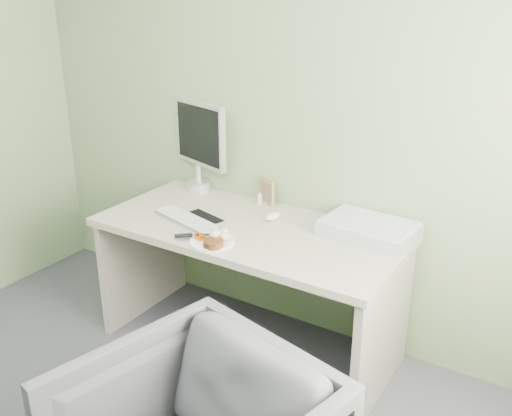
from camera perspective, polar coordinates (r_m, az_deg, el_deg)
The scene contains 14 objects.
wall_back at distance 3.08m, azimuth 3.09°, elevation 11.19°, with size 3.50×3.50×0.00m, color gray.
desk at distance 3.03m, azimuth -0.69°, elevation -5.03°, with size 1.60×0.75×0.73m.
plate at distance 2.78m, azimuth -4.42°, elevation -3.39°, with size 0.22×0.22×0.01m, color white.
steak at distance 2.71m, azimuth -4.28°, elevation -3.56°, with size 0.10×0.10×0.03m, color black.
potato_pile at distance 2.77m, azimuth -3.39°, elevation -2.67°, with size 0.10×0.07×0.05m, color tan.
carrot_heap at distance 2.79m, azimuth -5.71°, elevation -2.79°, with size 0.05×0.05×0.04m, color #DC5A04.
steak_knife at distance 2.81m, azimuth -6.52°, elevation -2.74°, with size 0.19×0.16×0.02m.
mousepad at distance 3.05m, azimuth -5.99°, elevation -1.15°, with size 0.23×0.20×0.00m, color black.
keyboard at distance 3.03m, azimuth -7.12°, elevation -1.07°, with size 0.40×0.12×0.02m, color white.
computer_mouse at distance 3.03m, azimuth 1.69°, elevation -0.84°, with size 0.06×0.10×0.04m, color white.
photo_frame at distance 3.21m, azimuth 1.04°, elevation 1.63°, with size 0.12×0.01×0.16m, color #A4874C.
eyedrop_bottle at distance 3.24m, azimuth 0.39°, elevation 0.99°, with size 0.03×0.03×0.08m.
scanner at distance 2.88m, azimuth 11.22°, elevation -2.15°, with size 0.45×0.30×0.07m, color #A3A4A9.
monitor at distance 3.40m, azimuth -5.70°, elevation 6.67°, with size 0.44×0.18×0.54m.
Camera 1 is at (1.47, -0.65, 1.91)m, focal length 40.00 mm.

